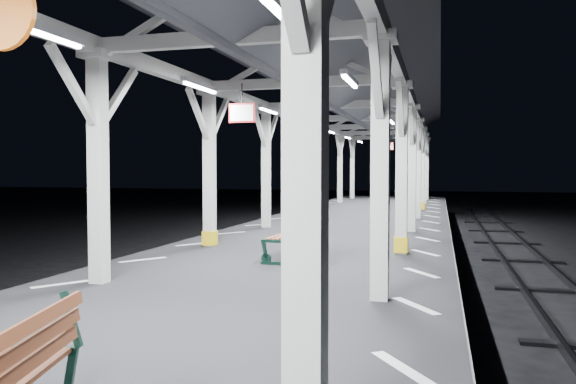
% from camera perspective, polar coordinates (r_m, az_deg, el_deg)
% --- Properties ---
extents(ground, '(120.00, 120.00, 0.00)m').
position_cam_1_polar(ground, '(9.79, -1.56, -13.32)').
color(ground, black).
rests_on(ground, ground).
extents(platform, '(6.00, 50.00, 1.00)m').
position_cam_1_polar(platform, '(9.66, -1.56, -10.46)').
color(platform, black).
rests_on(platform, ground).
extents(hazard_stripes_left, '(1.00, 48.00, 0.01)m').
position_cam_1_polar(hazard_stripes_left, '(10.53, -14.53, -6.68)').
color(hazard_stripes_left, silver).
rests_on(hazard_stripes_left, platform).
extents(hazard_stripes_right, '(1.00, 48.00, 0.01)m').
position_cam_1_polar(hazard_stripes_right, '(9.17, 13.40, -8.01)').
color(hazard_stripes_right, silver).
rests_on(hazard_stripes_right, platform).
extents(track_left, '(2.20, 60.00, 0.16)m').
position_cam_1_polar(track_left, '(12.15, -25.16, -10.06)').
color(track_left, '#2D2D33').
rests_on(track_left, ground).
extents(canopy, '(5.40, 49.00, 4.65)m').
position_cam_1_polar(canopy, '(9.60, -1.62, 13.90)').
color(canopy, silver).
rests_on(canopy, platform).
extents(bench_mid, '(0.67, 1.61, 0.86)m').
position_cam_1_polar(bench_mid, '(10.28, 0.72, -4.28)').
color(bench_mid, '#102F25').
rests_on(bench_mid, platform).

